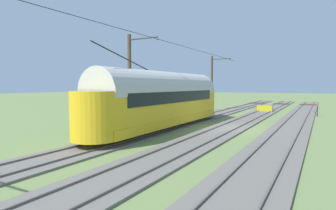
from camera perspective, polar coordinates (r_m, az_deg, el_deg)
The scene contains 10 objects.
ground_plane at distance 21.56m, azimuth 12.13°, elevation -4.80°, with size 220.00×220.00×0.00m, color olive.
track_streetcar_siding at distance 21.05m, azimuth 23.30°, elevation -5.10°, with size 2.80×80.00×0.18m.
track_adjacent_siding at distance 21.85m, azimuth 12.37°, elevation -4.54°, with size 2.80×80.00×0.18m.
track_third_siding at distance 23.36m, azimuth 2.56°, elevation -3.90°, with size 2.80×80.00×0.18m.
vintage_streetcar at distance 20.75m, azimuth -0.80°, elevation 1.22°, with size 2.65×17.03×5.39m.
catenary_pole_foreground at distance 37.21m, azimuth 9.06°, elevation 4.64°, with size 2.72×0.28×7.10m.
catenary_pole_mid_near at distance 21.32m, azimuth -7.72°, elevation 5.15°, with size 2.72×0.28×7.10m.
overhead_wire_run at distance 14.03m, azimuth -20.77°, elevation 17.31°, with size 2.52×57.62×0.18m.
switch_stand at distance 33.29m, azimuth 28.27°, elevation -0.89°, with size 0.50×0.30×1.24m.
track_end_bumper at distance 36.38m, azimuth 19.22°, elevation -0.73°, with size 1.80×0.60×0.80m, color #B2A519.
Camera 1 is at (-6.18, 20.39, 3.27)m, focal length 29.74 mm.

